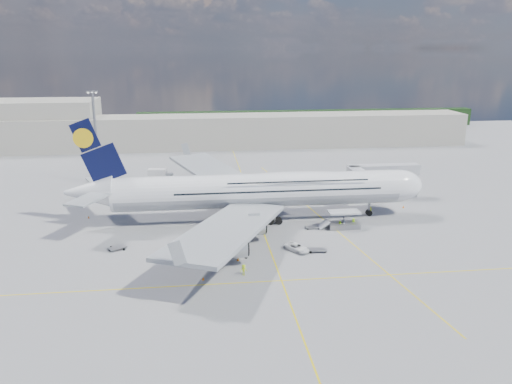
{
  "coord_description": "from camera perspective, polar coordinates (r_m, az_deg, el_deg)",
  "views": [
    {
      "loc": [
        -12.8,
        -92.66,
        36.24
      ],
      "look_at": [
        -0.84,
        8.0,
        6.97
      ],
      "focal_mm": 35.0,
      "sensor_mm": 36.0,
      "label": 1
    }
  ],
  "objects": [
    {
      "name": "taxi_line_main",
      "position": [
        100.31,
        1.02,
        -5.07
      ],
      "size": [
        0.25,
        220.0,
        0.01
      ],
      "primitive_type": "cube",
      "color": "yellow",
      "rests_on": "ground"
    },
    {
      "name": "service_van",
      "position": [
        93.25,
        4.69,
        -6.36
      ],
      "size": [
        4.86,
        5.42,
        1.4
      ],
      "primitive_type": "imported",
      "rotation": [
        0.0,
        0.0,
        0.64
      ],
      "color": "white",
      "rests_on": "ground"
    },
    {
      "name": "dolly_back",
      "position": [
        97.34,
        -15.56,
        -6.15
      ],
      "size": [
        3.61,
        3.14,
        0.47
      ],
      "rotation": [
        0.0,
        0.0,
        0.56
      ],
      "color": "gray",
      "rests_on": "ground"
    },
    {
      "name": "tree_line",
      "position": [
        240.74,
        6.02,
        8.32
      ],
      "size": [
        160.0,
        6.0,
        8.0
      ],
      "primitive_type": "cube",
      "color": "#193814",
      "rests_on": "ground"
    },
    {
      "name": "taxi_line_cross",
      "position": [
        82.2,
        2.93,
        -10.07
      ],
      "size": [
        120.0,
        0.25,
        0.01
      ],
      "primitive_type": "cube",
      "color": "yellow",
      "rests_on": "ground"
    },
    {
      "name": "dolly_nose_far",
      "position": [
        93.57,
        6.98,
        -6.55
      ],
      "size": [
        3.63,
        2.24,
        0.5
      ],
      "rotation": [
        0.0,
        0.0,
        -0.12
      ],
      "color": "gray",
      "rests_on": "ground"
    },
    {
      "name": "cone_tail",
      "position": [
        116.63,
        -18.59,
        -2.73
      ],
      "size": [
        0.43,
        0.43,
        0.55
      ],
      "color": "orange",
      "rests_on": "ground"
    },
    {
      "name": "ground",
      "position": [
        100.31,
        1.02,
        -5.08
      ],
      "size": [
        300.0,
        300.0,
        0.0
      ],
      "primitive_type": "plane",
      "color": "gray",
      "rests_on": "ground"
    },
    {
      "name": "crew_tug",
      "position": [
        83.49,
        -1.41,
        -8.89
      ],
      "size": [
        1.38,
        0.99,
        1.92
      ],
      "primitive_type": "imported",
      "rotation": [
        0.0,
        0.0,
        0.24
      ],
      "color": "#BADB17",
      "rests_on": "ground"
    },
    {
      "name": "dolly_row_a",
      "position": [
        96.27,
        -8.99,
        -6.0
      ],
      "size": [
        3.38,
        2.62,
        0.44
      ],
      "rotation": [
        0.0,
        0.0,
        -0.39
      ],
      "color": "gray",
      "rests_on": "ground"
    },
    {
      "name": "cone_wing_left_inner",
      "position": [
        119.59,
        -4.42,
        -1.44
      ],
      "size": [
        0.48,
        0.48,
        0.61
      ],
      "color": "orange",
      "rests_on": "ground"
    },
    {
      "name": "light_mast",
      "position": [
        142.2,
        -17.81,
        6.01
      ],
      "size": [
        3.0,
        0.7,
        25.5
      ],
      "color": "gray",
      "rests_on": "ground"
    },
    {
      "name": "crew_wing",
      "position": [
        97.07,
        -1.73,
        -5.33
      ],
      "size": [
        0.68,
        0.98,
        1.55
      ],
      "primitive_type": "imported",
      "rotation": [
        0.0,
        0.0,
        1.21
      ],
      "color": "#9CEA18",
      "rests_on": "ground"
    },
    {
      "name": "taxi_line_diag",
      "position": [
        112.12,
        7.44,
        -2.89
      ],
      "size": [
        14.16,
        99.06,
        0.01
      ],
      "primitive_type": "cube",
      "rotation": [
        0.0,
        0.0,
        0.14
      ],
      "color": "yellow",
      "rests_on": "ground"
    },
    {
      "name": "catering_truck_inner",
      "position": [
        129.37,
        -1.14,
        0.78
      ],
      "size": [
        7.69,
        4.04,
        4.37
      ],
      "rotation": [
        0.0,
        0.0,
        0.21
      ],
      "color": "gray",
      "rests_on": "ground"
    },
    {
      "name": "dolly_nose_near",
      "position": [
        105.0,
        6.47,
        -4.0
      ],
      "size": [
        2.87,
        1.53,
        0.42
      ],
      "rotation": [
        0.0,
        0.0,
        -0.0
      ],
      "color": "gray",
      "rests_on": "ground"
    },
    {
      "name": "crew_van",
      "position": [
        107.24,
        11.07,
        -3.43
      ],
      "size": [
        0.99,
        1.09,
        1.87
      ],
      "primitive_type": "imported",
      "rotation": [
        0.0,
        0.0,
        2.13
      ],
      "color": "#A4FB1A",
      "rests_on": "ground"
    },
    {
      "name": "terminal",
      "position": [
        190.51,
        -2.86,
        6.95
      ],
      "size": [
        180.0,
        16.0,
        12.0
      ],
      "primitive_type": "cube",
      "color": "#B2AD9E",
      "rests_on": "ground"
    },
    {
      "name": "catering_truck_outer",
      "position": [
        141.28,
        -10.91,
        1.74
      ],
      "size": [
        6.97,
        3.0,
        4.08
      ],
      "rotation": [
        0.0,
        0.0,
        -0.09
      ],
      "color": "gray",
      "rests_on": "ground"
    },
    {
      "name": "dolly_row_b",
      "position": [
        94.94,
        -8.38,
        -5.87
      ],
      "size": [
        3.05,
        1.84,
        1.84
      ],
      "rotation": [
        0.0,
        0.0,
        -0.1
      ],
      "color": "gray",
      "rests_on": "ground"
    },
    {
      "name": "cargo_loader",
      "position": [
        105.98,
        9.87,
        -3.42
      ],
      "size": [
        8.53,
        3.2,
        3.67
      ],
      "color": "silver",
      "rests_on": "ground"
    },
    {
      "name": "cone_wing_left_outer",
      "position": [
        139.81,
        -9.83,
        0.94
      ],
      "size": [
        0.38,
        0.38,
        0.48
      ],
      "color": "orange",
      "rests_on": "ground"
    },
    {
      "name": "crew_loader",
      "position": [
        105.43,
        9.59,
        -3.72
      ],
      "size": [
        1.1,
        1.07,
        1.79
      ],
      "primitive_type": "imported",
      "rotation": [
        0.0,
        0.0,
        -0.67
      ],
      "color": "#BCFF1A",
      "rests_on": "ground"
    },
    {
      "name": "airliner",
      "position": [
        107.57,
        0.46,
        0.26
      ],
      "size": [
        77.26,
        79.15,
        23.71
      ],
      "color": "white",
      "rests_on": "ground"
    },
    {
      "name": "cone_wing_right_inner",
      "position": [
        89.17,
        -2.06,
        -7.67
      ],
      "size": [
        0.5,
        0.5,
        0.63
      ],
      "color": "orange",
      "rests_on": "ground"
    },
    {
      "name": "dolly_row_c",
      "position": [
        93.33,
        -7.11,
        -6.26
      ],
      "size": [
        3.02,
        2.21,
        1.71
      ],
      "rotation": [
        0.0,
        0.0,
        -0.32
      ],
      "color": "gray",
      "rests_on": "ground"
    },
    {
      "name": "hangar",
      "position": [
        202.81,
        -23.28,
        7.09
      ],
      "size": [
        40.0,
        22.0,
        18.0
      ],
      "primitive_type": "cube",
      "color": "#B2AD9E",
      "rests_on": "ground"
    },
    {
      "name": "baggage_tug",
      "position": [
        90.22,
        -1.77,
        -7.09
      ],
      "size": [
        2.65,
        1.34,
        1.62
      ],
      "rotation": [
        0.0,
        0.0,
        0.06
      ],
      "color": "silver",
      "rests_on": "ground"
    },
    {
      "name": "crew_nose",
      "position": [
        116.27,
        12.97,
        -2.03
      ],
      "size": [
        0.7,
        0.53,
        1.75
      ],
      "primitive_type": "imported",
      "rotation": [
        0.0,
        0.0,
        0.19
      ],
      "color": "#E0FF1A",
      "rests_on": "ground"
    },
    {
      "name": "cone_wing_right_outer",
      "position": [
        82.62,
        -6.06,
        -9.81
      ],
      "size": [
        0.43,
        0.43,
        0.54
      ],
      "color": "orange",
      "rests_on": "ground"
    },
    {
      "name": "cone_nose",
      "position": [
        122.63,
        16.5,
        -1.62
      ],
      "size": [
        0.49,
        0.49,
        0.62
      ],
      "color": "orange",
      "rests_on": "ground"
    },
    {
      "name": "jet_bridge",
      "position": [
        124.83,
        13.4,
        2.04
      ],
      "size": [
        18.8,
        12.1,
        8.5
      ],
      "color": "#B7B7BC",
      "rests_on": "ground"
    }
  ]
}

